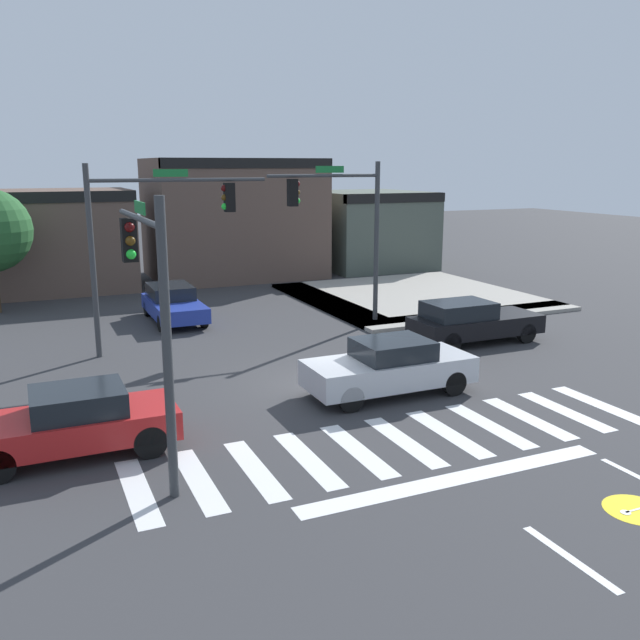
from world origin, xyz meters
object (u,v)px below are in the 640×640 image
traffic_signal_northwest (155,224)px  car_black (471,321)px  car_blue (173,303)px  traffic_signal_southwest (147,284)px  car_silver (390,367)px  traffic_signal_northeast (342,216)px  car_red (74,422)px

traffic_signal_northwest → car_black: (9.91, -3.39, -3.41)m
car_blue → traffic_signal_southwest: bearing=-13.6°
traffic_signal_southwest → car_silver: 7.35m
traffic_signal_northeast → car_black: size_ratio=1.34×
traffic_signal_southwest → car_blue: (3.09, 12.81, -3.03)m
car_silver → car_black: size_ratio=0.99×
traffic_signal_southwest → car_red: size_ratio=1.28×
car_red → car_silver: size_ratio=0.95×
traffic_signal_northwest → car_blue: (1.30, 4.18, -3.47)m
car_black → car_blue: (-8.62, 7.57, -0.06)m
traffic_signal_northeast → car_blue: traffic_signal_northeast is taller
traffic_signal_northeast → car_red: size_ratio=1.43×
car_silver → car_black: (5.22, 3.52, 0.01)m
traffic_signal_northwest → car_silver: traffic_signal_northwest is taller
traffic_signal_northeast → traffic_signal_northwest: 6.89m
car_silver → car_blue: car_silver is taller
car_silver → car_blue: (-3.40, 11.08, -0.05)m
traffic_signal_northeast → traffic_signal_southwest: traffic_signal_northeast is taller
car_silver → car_black: bearing=-146.0°
car_black → traffic_signal_northeast: bearing=127.6°
car_black → car_red: bearing=-162.3°
traffic_signal_southwest → car_black: traffic_signal_southwest is taller
traffic_signal_northeast → car_black: 6.04m
traffic_signal_northwest → car_blue: size_ratio=1.41×
traffic_signal_northeast → traffic_signal_southwest: 12.64m
car_black → car_blue: 11.47m
traffic_signal_southwest → car_silver: traffic_signal_southwest is taller
traffic_signal_northeast → car_blue: 7.48m
traffic_signal_northeast → traffic_signal_northwest: (-6.86, -0.57, 0.01)m
traffic_signal_northeast → traffic_signal_northwest: size_ratio=1.01×
traffic_signal_northeast → car_blue: size_ratio=1.43×
traffic_signal_northeast → car_silver: size_ratio=1.36×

